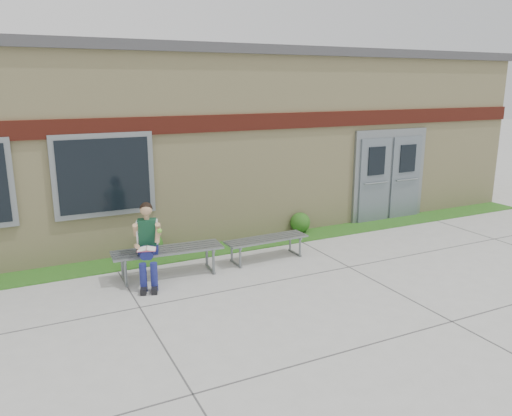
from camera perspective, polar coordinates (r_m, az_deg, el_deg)
ground at (r=8.80m, az=7.26°, el=-8.78°), size 80.00×80.00×0.00m
grass_strip at (r=10.92m, az=-0.26°, el=-4.04°), size 16.00×0.80×0.02m
school_building at (r=13.57m, az=-6.62°, el=8.46°), size 16.20×6.22×4.20m
bench_left at (r=9.16m, az=-10.03°, el=-5.32°), size 2.00×0.69×0.51m
bench_right at (r=9.88m, az=1.19°, el=-4.01°), size 1.69×0.52×0.44m
girl at (r=8.76m, az=-12.29°, el=-3.83°), size 0.56×0.88×1.42m
shrub_mid at (r=10.36m, az=-11.79°, el=-4.02°), size 0.44×0.44×0.44m
shrub_east at (r=11.67m, az=5.07°, el=-1.66°), size 0.47×0.47×0.47m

